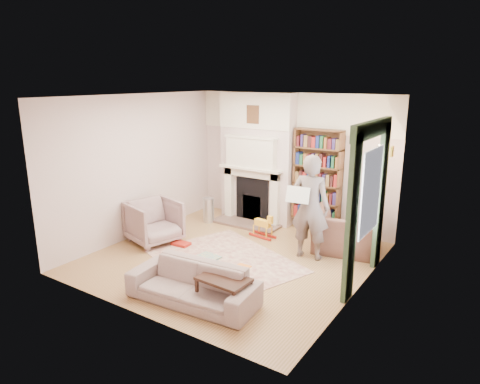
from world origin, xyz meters
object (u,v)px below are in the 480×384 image
Objects in this scene: armchair_left at (154,222)px; coffee_table at (224,293)px; paraffin_heater at (209,210)px; rocking_horse at (263,226)px; bookcase at (317,175)px; man_reading at (310,207)px; sofa at (193,284)px; armchair_reading at (345,232)px.

coffee_table is (2.55, -1.27, -0.19)m from armchair_left.
paraffin_heater is at bearing 10.05° from armchair_left.
coffee_table is 1.28× the size of rocking_horse.
bookcase is at bearing 19.99° from paraffin_heater.
coffee_table is (-0.25, -2.24, -0.70)m from man_reading.
armchair_left is at bearing 11.87° from man_reading.
sofa is (-0.24, -3.70, -0.90)m from bookcase.
armchair_reading is (0.92, -0.76, -0.80)m from bookcase.
bookcase is 0.99× the size of sofa.
rocking_horse is at bearing 94.77° from sofa.
coffee_table is (0.22, -3.60, -0.95)m from bookcase.
armchair_reading is 1.66× the size of coffee_table.
armchair_left is at bearing -135.12° from bookcase.
armchair_reading reaches higher than coffee_table.
paraffin_heater is (0.15, 1.53, -0.14)m from armchair_left.
sofa is 1.01× the size of man_reading.
armchair_reading is at bearing -39.64° from bookcase.
sofa is at bearing -107.92° from armchair_left.
sofa reaches higher than coffee_table.
armchair_reading is 0.62× the size of sofa.
man_reading is 1.42m from rocking_horse.
man_reading is (0.47, -1.36, -0.25)m from bookcase.
bookcase reaches higher than armchair_left.
man_reading is at bearing 42.72° from armchair_reading.
man_reading is at bearing -55.46° from armchair_left.
rocking_horse is (-1.63, -0.19, -0.14)m from armchair_reading.
rocking_horse is (-0.71, -0.95, -0.93)m from bookcase.
man_reading is 3.37× the size of paraffin_heater.
sofa reaches higher than rocking_horse.
armchair_reading is 2.11× the size of paraffin_heater.
armchair_reading is 1.65m from rocking_horse.
armchair_left is at bearing 15.30° from armchair_reading.
bookcase is 3.39× the size of rocking_horse.
paraffin_heater is at bearing 133.17° from coffee_table.
man_reading is 2.36m from coffee_table.
coffee_table is (-0.70, -2.84, -0.15)m from armchair_reading.
man_reading reaches higher than coffee_table.
coffee_table is at bearing -101.01° from armchair_left.
armchair_reading is 2.93m from coffee_table.
rocking_horse is (-1.18, 0.41, -0.69)m from man_reading.
bookcase is 3.82m from sofa.
man_reading reaches higher than sofa.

